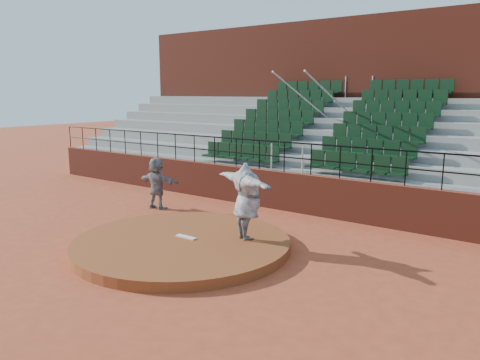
{
  "coord_description": "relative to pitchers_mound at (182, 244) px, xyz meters",
  "views": [
    {
      "loc": [
        7.93,
        -8.33,
        3.93
      ],
      "look_at": [
        0.0,
        2.5,
        1.4
      ],
      "focal_mm": 35.0,
      "sensor_mm": 36.0,
      "label": 1
    }
  ],
  "objects": [
    {
      "name": "boundary_wall",
      "position": [
        0.0,
        5.0,
        0.53
      ],
      "size": [
        24.0,
        0.3,
        1.3
      ],
      "primitive_type": "cube",
      "color": "maroon",
      "rests_on": "ground"
    },
    {
      "name": "ground",
      "position": [
        0.0,
        0.0,
        -0.12
      ],
      "size": [
        90.0,
        90.0,
        0.0
      ],
      "primitive_type": "plane",
      "color": "#AD4427",
      "rests_on": "ground"
    },
    {
      "name": "fielder",
      "position": [
        -3.58,
        2.59,
        0.76
      ],
      "size": [
        1.67,
        0.66,
        1.76
      ],
      "primitive_type": "imported",
      "rotation": [
        0.0,
        0.0,
        3.23
      ],
      "color": "black",
      "rests_on": "ground"
    },
    {
      "name": "pitcher",
      "position": [
        1.31,
        0.99,
        1.11
      ],
      "size": [
        2.47,
        1.59,
        1.97
      ],
      "primitive_type": "imported",
      "rotation": [
        0.0,
        0.0,
        2.72
      ],
      "color": "black",
      "rests_on": "pitchers_mound"
    },
    {
      "name": "press_box_facade",
      "position": [
        0.0,
        12.6,
        3.43
      ],
      "size": [
        24.0,
        3.0,
        7.1
      ],
      "primitive_type": "cube",
      "color": "maroon",
      "rests_on": "ground"
    },
    {
      "name": "pitching_rubber",
      "position": [
        0.0,
        0.15,
        0.14
      ],
      "size": [
        0.6,
        0.15,
        0.03
      ],
      "primitive_type": "cube",
      "color": "white",
      "rests_on": "pitchers_mound"
    },
    {
      "name": "seating_deck",
      "position": [
        0.0,
        8.65,
        1.32
      ],
      "size": [
        24.0,
        5.97,
        4.63
      ],
      "color": "gray",
      "rests_on": "ground"
    },
    {
      "name": "wall_railing",
      "position": [
        0.0,
        5.0,
        1.9
      ],
      "size": [
        24.04,
        0.05,
        1.03
      ],
      "color": "black",
      "rests_on": "boundary_wall"
    },
    {
      "name": "pitchers_mound",
      "position": [
        0.0,
        0.0,
        0.0
      ],
      "size": [
        5.5,
        5.5,
        0.25
      ],
      "primitive_type": "cylinder",
      "color": "brown",
      "rests_on": "ground"
    }
  ]
}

